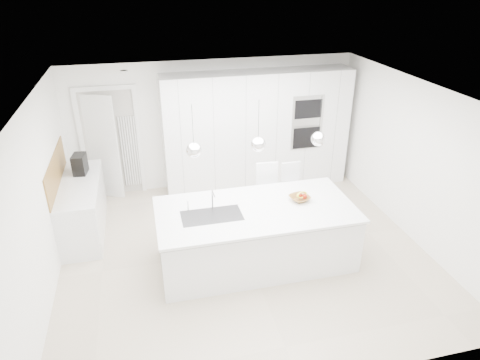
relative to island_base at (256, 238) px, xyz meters
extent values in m
plane|color=#C5B59B|center=(-0.10, 0.30, -0.43)|extent=(5.50, 5.50, 0.00)
plane|color=white|center=(-0.10, 2.80, 0.82)|extent=(5.50, 0.00, 5.50)
plane|color=white|center=(-2.85, 0.30, 0.82)|extent=(0.00, 5.00, 5.00)
plane|color=white|center=(-0.10, 0.30, 2.07)|extent=(5.50, 5.50, 0.00)
cube|color=white|center=(0.70, 2.50, 0.72)|extent=(3.60, 0.60, 2.30)
cube|color=white|center=(-2.30, 2.72, 0.57)|extent=(0.76, 0.38, 2.00)
cube|color=white|center=(-2.55, 1.50, 0.00)|extent=(0.60, 1.80, 0.86)
cube|color=white|center=(-2.55, 1.50, 0.45)|extent=(0.62, 1.82, 0.04)
cube|color=olive|center=(-2.84, 1.50, 0.72)|extent=(0.02, 1.80, 0.50)
cube|color=white|center=(0.00, 0.00, 0.00)|extent=(2.80, 1.20, 0.86)
cube|color=white|center=(0.00, 0.05, 0.45)|extent=(2.84, 1.40, 0.04)
cylinder|color=white|center=(-0.60, 0.20, 0.62)|extent=(0.02, 0.02, 0.30)
sphere|color=white|center=(-0.85, 0.00, 1.47)|extent=(0.20, 0.20, 0.20)
sphere|color=white|center=(0.00, 0.00, 1.47)|extent=(0.20, 0.20, 0.20)
sphere|color=white|center=(0.85, 0.00, 1.47)|extent=(0.20, 0.20, 0.20)
imported|color=olive|center=(0.69, 0.13, 0.51)|extent=(0.35, 0.35, 0.07)
cube|color=black|center=(-2.53, 1.88, 0.64)|extent=(0.24, 0.33, 0.33)
sphere|color=#9D1D0B|center=(0.75, 0.10, 0.54)|extent=(0.08, 0.08, 0.08)
sphere|color=#9D1D0B|center=(0.70, 0.15, 0.54)|extent=(0.08, 0.08, 0.08)
torus|color=yellow|center=(0.71, 0.10, 0.58)|extent=(0.21, 0.16, 0.19)
camera|label=1|loc=(-1.47, -5.04, 3.54)|focal=32.00mm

